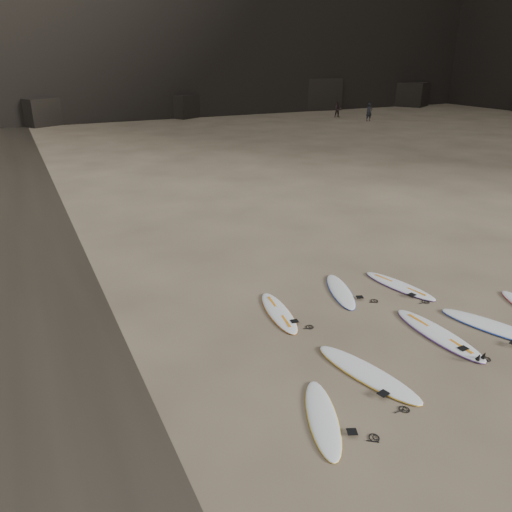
# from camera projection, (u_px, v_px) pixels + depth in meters

# --- Properties ---
(ground) EXTENTS (240.00, 240.00, 0.00)m
(ground) POSITION_uv_depth(u_px,v_px,m) (444.00, 335.00, 12.06)
(ground) COLOR #897559
(ground) RESTS_ON ground
(surfboard_0) EXTENTS (1.36, 2.27, 0.08)m
(surfboard_0) POSITION_uv_depth(u_px,v_px,m) (323.00, 418.00, 9.26)
(surfboard_0) COLOR white
(surfboard_0) RESTS_ON ground
(surfboard_1) EXTENTS (1.26, 2.76, 0.10)m
(surfboard_1) POSITION_uv_depth(u_px,v_px,m) (367.00, 373.00, 10.54)
(surfboard_1) COLOR white
(surfboard_1) RESTS_ON ground
(surfboard_2) EXTENTS (0.71, 2.75, 0.10)m
(surfboard_2) POSITION_uv_depth(u_px,v_px,m) (438.00, 334.00, 12.00)
(surfboard_2) COLOR white
(surfboard_2) RESTS_ON ground
(surfboard_3) EXTENTS (1.60, 2.82, 0.10)m
(surfboard_3) POSITION_uv_depth(u_px,v_px,m) (496.00, 327.00, 12.28)
(surfboard_3) COLOR white
(surfboard_3) RESTS_ON ground
(surfboard_5) EXTENTS (0.92, 2.39, 0.08)m
(surfboard_5) POSITION_uv_depth(u_px,v_px,m) (279.00, 312.00, 13.02)
(surfboard_5) COLOR white
(surfboard_5) RESTS_ON ground
(surfboard_6) EXTENTS (1.29, 2.34, 0.08)m
(surfboard_6) POSITION_uv_depth(u_px,v_px,m) (341.00, 291.00, 14.18)
(surfboard_6) COLOR white
(surfboard_6) RESTS_ON ground
(surfboard_7) EXTENTS (1.05, 2.48, 0.09)m
(surfboard_7) POSITION_uv_depth(u_px,v_px,m) (399.00, 286.00, 14.50)
(surfboard_7) COLOR white
(surfboard_7) RESTS_ON ground
(person_a) EXTENTS (0.69, 0.52, 1.71)m
(person_a) POSITION_uv_depth(u_px,v_px,m) (369.00, 112.00, 49.52)
(person_a) COLOR black
(person_a) RESTS_ON ground
(person_b) EXTENTS (0.95, 0.85, 1.61)m
(person_b) POSITION_uv_depth(u_px,v_px,m) (338.00, 109.00, 52.41)
(person_b) COLOR black
(person_b) RESTS_ON ground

